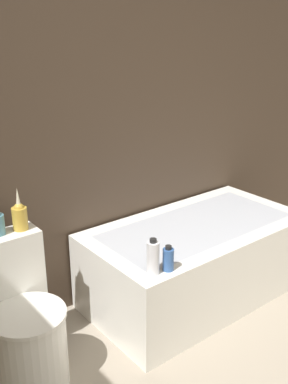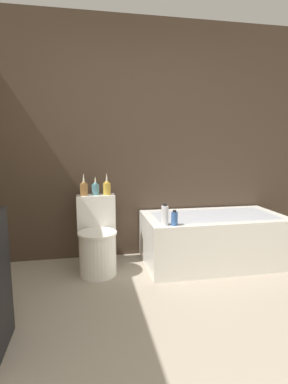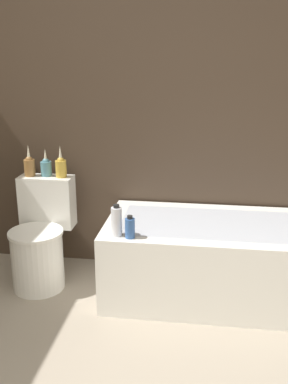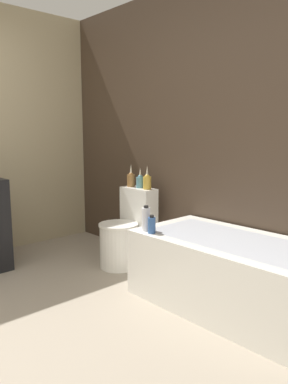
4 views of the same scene
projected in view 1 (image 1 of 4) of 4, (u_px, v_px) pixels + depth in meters
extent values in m
cube|color=#423326|center=(40.00, 110.00, 2.48)|extent=(6.40, 0.06, 2.60)
cube|color=white|center=(196.00, 260.00, 3.01)|extent=(1.47, 0.77, 0.52)
cube|color=#B7BCC6|center=(197.00, 226.00, 2.92)|extent=(1.27, 0.57, 0.01)
cylinder|color=white|center=(32.00, 351.00, 2.26)|extent=(0.36, 0.36, 0.41)
cylinder|color=white|center=(28.00, 315.00, 2.18)|extent=(0.38, 0.38, 0.02)
cube|color=white|center=(4.00, 269.00, 2.33)|extent=(0.39, 0.17, 0.38)
cylinder|color=gold|center=(20.00, 219.00, 2.31)|extent=(0.08, 0.08, 0.12)
sphere|color=gold|center=(19.00, 208.00, 2.29)|extent=(0.05, 0.05, 0.05)
cone|color=beige|center=(18.00, 198.00, 2.27)|extent=(0.03, 0.03, 0.11)
cylinder|color=silver|center=(153.00, 258.00, 2.32)|extent=(0.07, 0.07, 0.18)
cylinder|color=black|center=(153.00, 241.00, 2.28)|extent=(0.04, 0.04, 0.02)
cylinder|color=#335999|center=(168.00, 260.00, 2.36)|extent=(0.06, 0.06, 0.12)
cylinder|color=black|center=(168.00, 247.00, 2.33)|extent=(0.03, 0.03, 0.02)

